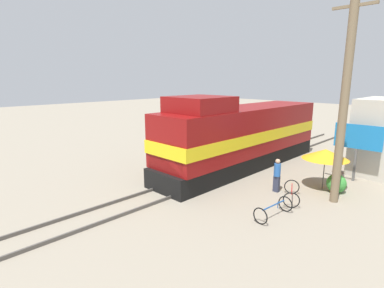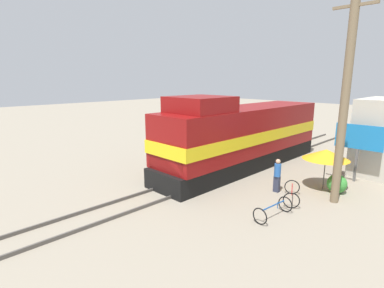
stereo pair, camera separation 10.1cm
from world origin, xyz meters
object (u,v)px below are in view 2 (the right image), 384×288
Objects in this scene: locomotive at (241,136)px; bicycle at (292,193)px; billboard_sign at (359,140)px; person_bystander at (277,174)px; utility_pole at (345,95)px; vendor_umbrella at (326,154)px; bicycle_spare at (273,210)px.

locomotive is 5.94m from bicycle.
locomotive is 4.31× the size of billboard_sign.
locomotive is 4.61m from person_bystander.
utility_pole reaches higher than vendor_umbrella.
person_bystander is at bearing -163.01° from utility_pole.
person_bystander is (-2.61, -0.80, -4.07)m from utility_pole.
bicycle is 1.05× the size of bicycle_spare.
locomotive reaches higher than person_bystander.
utility_pole is 5.65× the size of person_bystander.
billboard_sign is at bearing 63.75° from person_bystander.
bicycle is 2.26m from bicycle_spare.
locomotive is 7.04× the size of bicycle.
billboard_sign is at bearing -129.02° from bicycle.
vendor_umbrella is 0.72× the size of billboard_sign.
locomotive reaches higher than bicycle.
locomotive is 6.67m from billboard_sign.
vendor_umbrella reaches higher than bicycle_spare.
vendor_umbrella is 1.34× the size of person_bystander.
bicycle_spare is (5.33, -4.93, -1.75)m from locomotive.
vendor_umbrella is (5.44, -0.02, -0.21)m from locomotive.
billboard_sign is at bearing 94.81° from utility_pole.
bicycle_spare is at bearing -108.28° from utility_pole.
bicycle_spare is at bearing -42.75° from locomotive.
utility_pole is 3.57m from vendor_umbrella.
person_bystander is (-2.28, -4.63, -1.48)m from billboard_sign.
utility_pole is 4.97× the size of bicycle.
locomotive is at bearing 168.21° from utility_pole.
vendor_umbrella is at bearing -0.25° from locomotive.
vendor_umbrella is (-1.08, 1.34, -3.13)m from utility_pole.
vendor_umbrella is 2.79m from person_bystander.
person_bystander is (3.90, -2.16, -1.15)m from locomotive.
utility_pole is (6.51, -1.36, 2.92)m from locomotive.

